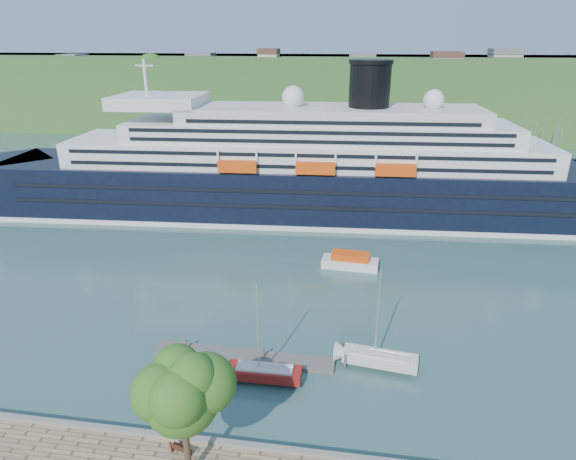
# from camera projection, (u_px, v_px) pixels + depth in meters

# --- Properties ---
(ground) EXTENTS (400.00, 400.00, 0.00)m
(ground) POSITION_uv_depth(u_px,v_px,m) (204.00, 449.00, 36.98)
(ground) COLOR #305652
(ground) RESTS_ON ground
(far_hillside) EXTENTS (400.00, 50.00, 24.00)m
(far_hillside) POSITION_uv_depth(u_px,v_px,m) (332.00, 93.00, 165.77)
(far_hillside) COLOR #2D5522
(far_hillside) RESTS_ON ground
(quay_coping) EXTENTS (220.00, 0.50, 0.30)m
(quay_coping) POSITION_uv_depth(u_px,v_px,m) (202.00, 440.00, 36.37)
(quay_coping) COLOR slate
(quay_coping) RESTS_ON promenade
(cruise_ship) EXTENTS (118.46, 24.22, 26.42)m
(cruise_ship) POSITION_uv_depth(u_px,v_px,m) (293.00, 141.00, 81.81)
(cruise_ship) COLOR black
(cruise_ship) RESTS_ON ground
(park_bench) EXTENTS (1.88, 1.23, 1.11)m
(park_bench) POSITION_uv_depth(u_px,v_px,m) (181.00, 448.00, 35.14)
(park_bench) COLOR #4B2315
(park_bench) RESTS_ON promenade
(promenade_tree) EXTENTS (6.68, 6.68, 11.06)m
(promenade_tree) POSITION_uv_depth(u_px,v_px,m) (183.00, 413.00, 31.54)
(promenade_tree) COLOR #295B18
(promenade_tree) RESTS_ON promenade
(floating_pontoon) EXTENTS (17.92, 2.51, 0.40)m
(floating_pontoon) POSITION_uv_depth(u_px,v_px,m) (244.00, 357.00, 47.43)
(floating_pontoon) COLOR #67635B
(floating_pontoon) RESTS_ON ground
(sailboat_red) EXTENTS (7.46, 2.14, 9.61)m
(sailboat_red) POSITION_uv_depth(u_px,v_px,m) (264.00, 337.00, 42.54)
(sailboat_red) COLOR maroon
(sailboat_red) RESTS_ON ground
(sailboat_white_far) EXTENTS (7.97, 3.16, 10.01)m
(sailboat_white_far) POSITION_uv_depth(u_px,v_px,m) (383.00, 323.00, 44.34)
(sailboat_white_far) COLOR silver
(sailboat_white_far) RESTS_ON ground
(tender_launch) EXTENTS (7.94, 3.21, 2.15)m
(tender_launch) POSITION_uv_depth(u_px,v_px,m) (350.00, 260.00, 66.06)
(tender_launch) COLOR #E7480D
(tender_launch) RESTS_ON ground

